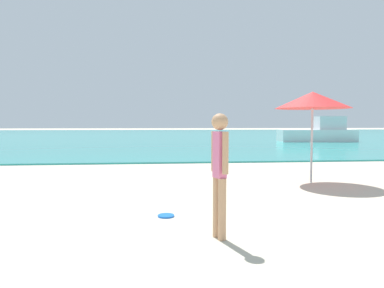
# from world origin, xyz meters

# --- Properties ---
(water) EXTENTS (160.00, 60.00, 0.06)m
(water) POSITION_xyz_m (0.00, 44.04, 0.03)
(water) COLOR teal
(water) RESTS_ON ground
(person_standing) EXTENTS (0.20, 0.34, 1.54)m
(person_standing) POSITION_xyz_m (0.04, 6.09, 0.87)
(person_standing) COLOR tan
(person_standing) RESTS_ON ground
(frisbee) EXTENTS (0.25, 0.25, 0.03)m
(frisbee) POSITION_xyz_m (-0.59, 7.15, 0.01)
(frisbee) COLOR blue
(frisbee) RESTS_ON ground
(boat_near) EXTENTS (5.63, 2.15, 1.88)m
(boat_near) POSITION_xyz_m (11.29, 26.64, 0.71)
(boat_near) COLOR white
(boat_near) RESTS_ON water
(beach_umbrella) EXTENTS (1.76, 1.76, 2.16)m
(beach_umbrella) POSITION_xyz_m (2.94, 9.85, 1.96)
(beach_umbrella) COLOR #B7B7BC
(beach_umbrella) RESTS_ON ground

